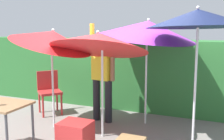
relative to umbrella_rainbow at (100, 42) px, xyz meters
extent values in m
plane|color=gray|center=(0.11, -0.07, -1.58)|extent=(24.00, 24.00, 0.00)
cube|color=#2D7033|center=(0.11, 1.84, -0.82)|extent=(8.00, 0.70, 1.54)
cylinder|color=silver|center=(0.04, 0.00, -0.86)|extent=(0.04, 0.04, 1.45)
cone|color=red|center=(0.00, 0.00, 0.00)|extent=(1.59, 1.59, 0.72)
sphere|color=silver|center=(-0.04, 0.00, 0.15)|extent=(0.05, 0.05, 0.05)
cylinder|color=silver|center=(-0.96, 0.06, -0.84)|extent=(0.04, 0.04, 1.50)
cone|color=red|center=(-0.97, 0.09, 0.04)|extent=(1.48, 1.46, 0.64)
sphere|color=silver|center=(-0.97, 0.12, 0.18)|extent=(0.05, 0.05, 0.05)
cylinder|color=silver|center=(1.48, 0.16, -0.68)|extent=(0.04, 0.04, 1.81)
cone|color=#19234C|center=(1.47, 0.16, 0.36)|extent=(1.50, 1.50, 0.36)
sphere|color=silver|center=(1.47, 0.15, 0.51)|extent=(0.05, 0.05, 0.05)
cylinder|color=silver|center=(0.52, 0.88, -0.77)|extent=(0.04, 0.04, 1.62)
cone|color=purple|center=(0.53, 0.90, 0.19)|extent=(1.80, 1.78, 0.60)
sphere|color=silver|center=(0.54, 0.92, 0.36)|extent=(0.05, 0.05, 0.05)
cylinder|color=black|center=(-0.43, 0.74, -1.17)|extent=(0.14, 0.14, 0.82)
cylinder|color=black|center=(-0.15, 0.68, -1.17)|extent=(0.14, 0.14, 0.82)
cube|color=yellow|center=(-0.29, 0.71, -0.48)|extent=(0.39, 0.28, 0.56)
sphere|color=#8C6647|center=(-0.29, 0.71, -0.09)|extent=(0.22, 0.22, 0.22)
cylinder|color=yellow|center=(-0.52, 0.75, 0.02)|extent=(0.10, 0.10, 0.56)
cylinder|color=#8C6647|center=(-0.06, 0.67, -0.50)|extent=(0.10, 0.10, 0.52)
cylinder|color=#B72D2D|center=(-1.47, 0.42, -1.36)|extent=(0.04, 0.04, 0.44)
cylinder|color=#B72D2D|center=(-1.22, 0.71, -1.36)|extent=(0.04, 0.04, 0.44)
cylinder|color=#B72D2D|center=(-1.76, 0.68, -1.36)|extent=(0.04, 0.04, 0.44)
cylinder|color=#B72D2D|center=(-1.50, 0.96, -1.36)|extent=(0.04, 0.04, 0.44)
cube|color=#B72D2D|center=(-1.49, 0.69, -1.12)|extent=(0.62, 0.62, 0.05)
cube|color=#B72D2D|center=(-1.64, 0.83, -0.89)|extent=(0.33, 0.35, 0.40)
cube|color=red|center=(-0.13, -0.61, -1.37)|extent=(0.46, 0.40, 0.43)
cylinder|color=#4C4C51|center=(-0.68, -0.88, -1.22)|extent=(0.04, 0.04, 0.72)
cylinder|color=#4C4C51|center=(-0.68, -1.40, -1.22)|extent=(0.04, 0.04, 0.72)
camera|label=1|loc=(1.91, -4.05, 0.25)|focal=44.86mm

